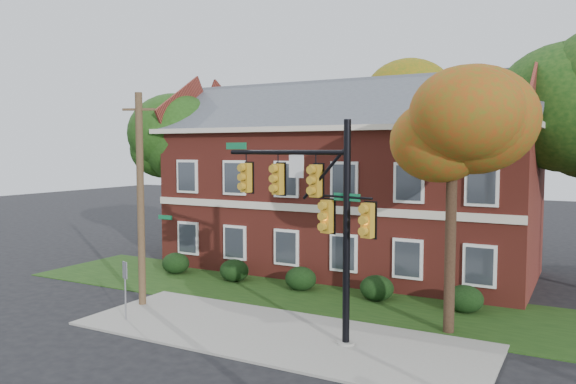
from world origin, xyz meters
The scene contains 15 objects.
ground centered at (0.00, 0.00, 0.00)m, with size 120.00×120.00×0.00m, color black.
sidewalk centered at (0.00, 1.00, 0.04)m, with size 14.00×5.00×0.08m, color gray.
grass_strip centered at (0.00, 6.00, 0.02)m, with size 30.00×6.00×0.04m, color #193811.
apartment_building centered at (-2.00, 11.95, 4.99)m, with size 18.80×8.80×9.74m.
hedge_far_left centered at (-9.00, 6.70, 0.53)m, with size 1.40×1.26×1.05m, color black.
hedge_left centered at (-5.50, 6.70, 0.53)m, with size 1.40×1.26×1.05m, color black.
hedge_center centered at (-2.00, 6.70, 0.53)m, with size 1.40×1.26×1.05m, color black.
hedge_right centered at (1.50, 6.70, 0.53)m, with size 1.40×1.26×1.05m, color black.
hedge_far_right centered at (5.00, 6.70, 0.53)m, with size 1.40×1.26×1.05m, color black.
tree_near_right centered at (5.22, 3.87, 6.67)m, with size 4.50×4.25×8.58m.
tree_left_rear centered at (-11.73, 10.84, 6.68)m, with size 5.40×5.10×8.88m.
tree_far_rear centered at (-0.66, 19.79, 8.84)m, with size 6.84×6.46×11.52m.
traffic_signal centered at (1.22, 1.38, 4.41)m, with size 6.25×1.51×7.10m.
utility_pole centered at (-6.38, 1.54, 4.25)m, with size 1.25×0.55×8.37m.
sign_post centered at (-5.50, -0.26, 1.48)m, with size 0.31×0.15×2.18m.
Camera 1 is at (9.07, -14.85, 6.18)m, focal length 35.00 mm.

